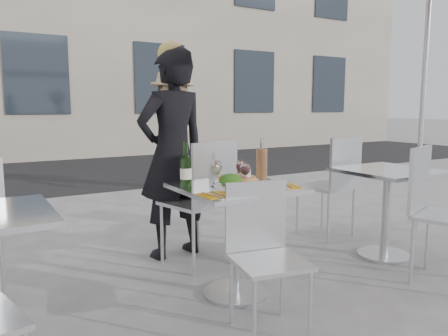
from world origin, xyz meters
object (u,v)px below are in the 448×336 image
side_chair_rfar (335,178)px  side_table_right (387,194)px  chair_near (263,244)px  pizza_far (237,179)px  sugar_shaker (246,174)px  pizza_near (256,187)px  wine_bottle (186,170)px  wineglass_red_b (241,167)px  pedestrian_b (174,130)px  napkin_right (284,186)px  chair_far (204,193)px  salad_plate (231,181)px  wineglass_red_a (245,170)px  napkin_left (215,195)px  wineglass_white_b (217,167)px  main_table (236,217)px  side_chair_rnear (436,203)px  woman_diner (173,154)px  wineglass_white_a (216,170)px  carafe (262,163)px

side_chair_rfar → side_table_right: bearing=81.4°
chair_near → pizza_far: chair_near is taller
pizza_far → sugar_shaker: size_ratio=2.90×
chair_near → pizza_near: chair_near is taller
wine_bottle → wineglass_red_b: wine_bottle is taller
pedestrian_b → napkin_right: (-0.97, -3.90, -0.17)m
chair_far → pizza_far: 0.45m
chair_near → salad_plate: 0.52m
sugar_shaker → wineglass_red_a: size_ratio=0.68×
napkin_left → napkin_right: 0.53m
wineglass_white_b → main_table: bearing=-68.9°
main_table → sugar_shaker: 0.32m
chair_near → wineglass_white_b: size_ratio=5.32×
side_table_right → side_chair_rfar: 0.62m
side_chair_rnear → wineglass_red_b: 1.45m
chair_near → main_table: bearing=88.6°
chair_far → side_chair_rnear: (1.31, -1.09, -0.02)m
chair_far → salad_plate: size_ratio=4.57×
chair_near → side_chair_rnear: 1.48m
wineglass_white_b → pizza_near: bearing=-70.6°
chair_far → wine_bottle: wine_bottle is taller
main_table → salad_plate: 0.25m
salad_plate → side_chair_rnear: bearing=-19.4°
side_table_right → side_chair_rfar: bearing=88.8°
side_chair_rnear → wineglass_white_b: 1.61m
side_table_right → sugar_shaker: (-1.35, 0.11, 0.26)m
woman_diner → wine_bottle: bearing=63.6°
pizza_far → wine_bottle: (-0.41, -0.04, 0.10)m
side_chair_rfar → main_table: bearing=14.8°
sugar_shaker → wineglass_white_a: size_ratio=0.68×
wineglass_white_a → chair_far: bearing=69.3°
chair_near → side_chair_rnear: size_ratio=0.86×
side_table_right → wineglass_white_b: wineglass_white_b is taller
side_chair_rfar → salad_plate: 1.69m
wine_bottle → sugar_shaker: (0.46, -0.01, -0.06)m
wineglass_white_a → chair_near: bearing=-86.5°
wineglass_white_b → napkin_right: 0.46m
main_table → salad_plate: salad_plate is taller
chair_far → carafe: carafe is taller
pizza_near → main_table: bearing=107.8°
side_chair_rfar → wineglass_red_a: bearing=16.7°
side_table_right → salad_plate: salad_plate is taller
carafe → napkin_left: (-0.58, -0.34, -0.11)m
woman_diner → carafe: (0.34, -0.81, -0.00)m
woman_diner → pedestrian_b: 3.04m
main_table → chair_near: (-0.10, -0.45, -0.04)m
side_chair_rnear → pizza_far: size_ratio=3.15×
pizza_far → wineglass_white_b: (-0.17, -0.02, 0.09)m
main_table → wineglass_white_a: wineglass_white_a is taller
chair_far → pedestrian_b: (1.15, 3.14, 0.32)m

